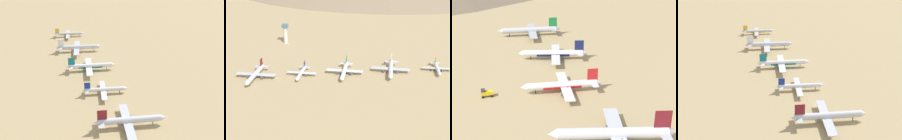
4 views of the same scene
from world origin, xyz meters
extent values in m
cylinder|color=#B2B7C1|center=(27.02, -149.46, 4.21)|extent=(36.17, 5.03, 3.81)
cone|color=#B2B7C1|center=(46.63, -148.79, 4.21)|extent=(3.33, 3.84, 3.73)
cone|color=#B2B7C1|center=(7.60, -150.12, 4.21)|extent=(2.92, 3.52, 3.43)
cube|color=#197A38|center=(11.20, -150.00, 8.66)|extent=(5.52, 0.54, 7.01)
cube|color=#A4A8B2|center=(10.60, -150.02, 4.59)|extent=(3.61, 12.12, 0.36)
cube|color=#A4A8B2|center=(25.51, -149.51, 3.54)|extent=(6.17, 34.20, 0.45)
cylinder|color=#4C4C54|center=(26.11, -143.48, 2.16)|extent=(4.28, 2.45, 2.30)
cylinder|color=#4C4C54|center=(26.52, -155.49, 2.16)|extent=(4.28, 2.45, 2.30)
cylinder|color=black|center=(40.71, -148.99, 1.91)|extent=(0.44, 0.44, 3.83)
cylinder|color=black|center=(24.42, -146.94, 1.91)|extent=(0.44, 0.44, 3.83)
cylinder|color=black|center=(24.60, -152.15, 1.91)|extent=(0.44, 0.44, 3.83)
cylinder|color=silver|center=(15.07, -104.24, 3.90)|extent=(33.63, 6.37, 3.53)
cone|color=silver|center=(33.22, -105.79, 3.90)|extent=(3.26, 3.70, 3.46)
cone|color=silver|center=(-2.89, -102.70, 3.90)|extent=(2.86, 3.39, 3.18)
cube|color=#141E51|center=(0.44, -102.99, 8.04)|extent=(5.12, 0.76, 6.50)
cube|color=silver|center=(-0.11, -102.94, 4.26)|extent=(3.91, 11.36, 0.33)
cube|color=silver|center=(13.68, -104.12, 3.28)|extent=(7.32, 31.87, 0.42)
cylinder|color=#4C4C54|center=(14.90, -98.63, 2.01)|extent=(4.07, 2.46, 2.14)
cylinder|color=#4C4C54|center=(13.95, -109.74, 2.01)|extent=(4.07, 2.46, 2.14)
cylinder|color=black|center=(27.74, -105.32, 1.77)|extent=(0.41, 0.41, 3.55)
cylinder|color=black|center=(12.96, -101.63, 1.77)|extent=(0.41, 0.41, 3.55)
cylinder|color=black|center=(12.55, -106.45, 1.77)|extent=(0.41, 0.41, 3.55)
cylinder|color=#141E51|center=(15.07, -104.24, 3.64)|extent=(18.63, 5.09, 3.54)
cylinder|color=white|center=(14.50, -62.89, 3.77)|extent=(32.45, 4.64, 3.41)
cone|color=white|center=(32.10, -62.22, 3.77)|extent=(3.00, 3.45, 3.35)
cone|color=white|center=(-2.92, -63.55, 3.77)|extent=(2.63, 3.17, 3.07)
cube|color=red|center=(0.31, -63.43, 7.77)|extent=(4.95, 0.50, 6.29)
cube|color=silver|center=(-0.22, -63.45, 4.11)|extent=(3.28, 10.88, 0.32)
cube|color=silver|center=(13.15, -62.94, 3.18)|extent=(5.65, 30.70, 0.40)
cylinder|color=#4C4C54|center=(13.67, -57.53, 1.94)|extent=(3.85, 2.21, 2.07)
cylinder|color=#4C4C54|center=(14.08, -68.30, 1.94)|extent=(3.85, 2.21, 2.07)
cylinder|color=black|center=(26.78, -62.42, 1.72)|extent=(0.40, 0.40, 3.43)
cylinder|color=black|center=(12.17, -60.64, 1.72)|extent=(0.40, 0.40, 3.43)
cylinder|color=black|center=(12.34, -65.31, 1.72)|extent=(0.40, 0.40, 3.43)
cylinder|color=red|center=(14.50, -62.89, 3.52)|extent=(17.91, 4.09, 3.42)
cylinder|color=silver|center=(1.05, -20.11, 4.59)|extent=(39.56, 7.32, 4.15)
cone|color=silver|center=(22.40, -21.84, 4.59)|extent=(3.82, 4.34, 4.07)
cone|color=silver|center=(-20.09, -18.40, 4.59)|extent=(3.35, 3.97, 3.74)
cube|color=maroon|center=(-16.17, -18.71, 9.46)|extent=(6.02, 0.87, 7.65)
cube|color=#B6BBC5|center=(-16.82, -18.66, 5.01)|extent=(4.55, 13.36, 0.39)
cube|color=#B6BBC5|center=(-0.59, -19.98, 3.86)|extent=(8.45, 37.49, 0.49)
cylinder|color=#4C4C54|center=(-0.25, -26.59, 2.36)|extent=(4.78, 2.88, 2.51)
cylinder|color=black|center=(15.95, -21.32, 2.09)|extent=(0.48, 0.48, 4.18)
cylinder|color=black|center=(-1.91, -22.72, 2.09)|extent=(0.48, 0.48, 4.18)
cube|color=yellow|center=(48.60, -62.31, 1.95)|extent=(5.47, 3.00, 1.70)
cube|color=#333338|center=(50.28, -62.07, 3.35)|extent=(2.07, 2.30, 1.10)
cylinder|color=black|center=(50.39, -60.89, 0.55)|extent=(1.14, 0.50, 1.10)
cylinder|color=black|center=(50.71, -63.17, 0.55)|extent=(1.14, 0.50, 1.10)
cylinder|color=black|center=(46.48, -61.44, 0.55)|extent=(1.14, 0.50, 1.10)
cylinder|color=black|center=(46.80, -63.72, 0.55)|extent=(1.14, 0.50, 1.10)
camera|label=1|loc=(-38.72, -155.78, 110.99)|focal=44.87mm
camera|label=2|loc=(268.48, 69.85, 126.16)|focal=51.81mm
camera|label=3|loc=(30.61, 84.59, 75.31)|focal=57.50mm
camera|label=4|loc=(-50.12, -164.21, 105.87)|focal=48.88mm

